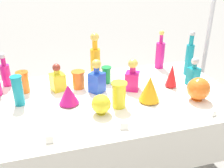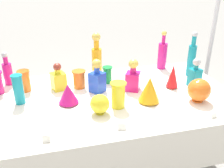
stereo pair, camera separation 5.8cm
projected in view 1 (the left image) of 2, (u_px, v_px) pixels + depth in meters
The scene contains 24 objects.
display_table at pixel (113, 104), 1.95m from camera, with size 1.93×1.12×0.76m.
tall_bottle_0 at pixel (160, 54), 2.45m from camera, with size 0.09×0.09×0.38m.
tall_bottle_1 at pixel (189, 57), 2.29m from camera, with size 0.07×0.07×0.41m.
tall_bottle_2 at pixel (95, 58), 2.23m from camera, with size 0.09×0.09×0.41m.
tall_bottle_3 at pixel (5, 72), 2.08m from camera, with size 0.08×0.08×0.29m.
square_decanter_0 at pixel (97, 79), 1.97m from camera, with size 0.15×0.15×0.28m.
square_decanter_1 at pixel (193, 73), 2.10m from camera, with size 0.10×0.10×0.24m.
square_decanter_2 at pixel (58, 80), 2.01m from camera, with size 0.13×0.13×0.23m.
square_decanter_3 at pixel (132, 77), 2.01m from camera, with size 0.15×0.15×0.26m.
slender_vase_0 at pixel (119, 94), 1.76m from camera, with size 0.11×0.11×0.19m.
slender_vase_1 at pixel (106, 74), 2.15m from camera, with size 0.08×0.08×0.15m.
slender_vase_2 at pixel (18, 90), 1.78m from camera, with size 0.08×0.08×0.22m.
slender_vase_3 at pixel (78, 79), 2.05m from camera, with size 0.11×0.11×0.15m.
slender_vase_5 at pixel (23, 81), 1.98m from camera, with size 0.10×0.10×0.17m.
fluted_vase_0 at pixel (172, 75), 2.06m from camera, with size 0.10×0.10×0.20m.
fluted_vase_1 at pixel (150, 89), 1.83m from camera, with size 0.16×0.16×0.20m.
fluted_vase_2 at pixel (68, 94), 1.80m from camera, with size 0.15×0.15×0.16m.
round_bowl_0 at pixel (101, 104), 1.68m from camera, with size 0.13×0.13×0.14m.
round_bowl_1 at pixel (198, 89), 1.86m from camera, with size 0.17×0.17×0.18m.
price_tag_left at pixel (124, 127), 1.53m from camera, with size 0.05×0.01×0.04m, color white.
price_tag_center at pixel (214, 114), 1.68m from camera, with size 0.05×0.01×0.04m, color white.
price_tag_right at pixel (49, 140), 1.41m from camera, with size 0.05×0.01×0.04m, color white.
cardboard_box_behind_left at pixel (120, 91), 3.46m from camera, with size 0.58×0.43×0.33m.
canopy_pole at pixel (208, 34), 2.75m from camera, with size 0.18×0.18×2.55m.
Camera 1 is at (-0.48, -1.67, 1.66)m, focal length 40.00 mm.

